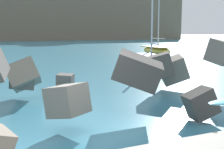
% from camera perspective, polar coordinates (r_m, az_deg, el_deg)
% --- Properties ---
extents(ground_plane, '(400.00, 400.00, 0.00)m').
position_cam_1_polar(ground_plane, '(7.82, -5.14, -11.11)').
color(ground_plane, teal).
extents(breakwater_jetty, '(32.92, 8.02, 2.50)m').
position_cam_1_polar(breakwater_jetty, '(10.27, -4.03, -0.32)').
color(breakwater_jetty, '#605B56').
rests_on(breakwater_jetty, ground).
extents(boat_near_left, '(2.93, 5.54, 5.35)m').
position_cam_1_polar(boat_near_left, '(22.73, 7.20, 2.80)').
color(boat_near_left, navy).
rests_on(boat_near_left, ground).
extents(boat_near_right, '(2.36, 5.11, 7.23)m').
position_cam_1_polar(boat_near_right, '(33.66, 8.44, 4.61)').
color(boat_near_right, '#EAC64C').
rests_on(boat_near_right, ground).
extents(mooring_buoy_inner, '(0.44, 0.44, 0.44)m').
position_cam_1_polar(mooring_buoy_inner, '(27.69, 2.77, 3.28)').
color(mooring_buoy_inner, silver).
rests_on(mooring_buoy_inner, ground).
extents(headland_bluff, '(102.58, 30.91, 16.61)m').
position_cam_1_polar(headland_bluff, '(101.10, -16.60, 11.10)').
color(headland_bluff, '#756651').
rests_on(headland_bluff, ground).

